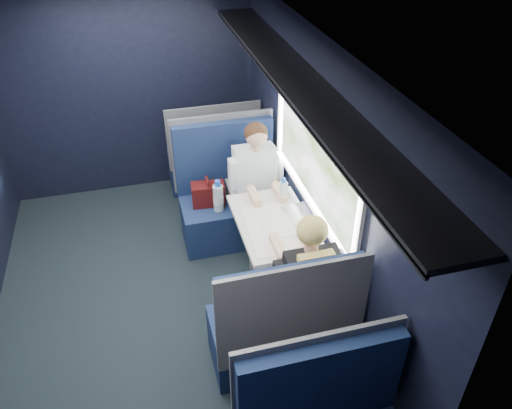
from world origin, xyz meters
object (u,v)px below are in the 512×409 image
object	(u,v)px
seat_bay_far	(280,329)
seat_row_front	(212,158)
table	(271,229)
bottle_small	(283,191)
laptop	(309,208)
man	(257,181)
seat_bay_near	(229,200)
woman	(306,277)
cup	(284,187)

from	to	relation	value
seat_bay_far	seat_row_front	distance (m)	2.67
table	bottle_small	size ratio (longest dim) A/B	4.23
bottle_small	laptop	bearing A→B (deg)	-61.31
man	laptop	distance (m)	0.74
seat_bay_near	man	world-z (taller)	man
seat_row_front	seat_bay_near	bearing A→B (deg)	-90.58
seat_row_front	table	bearing A→B (deg)	-84.20
man	bottle_small	xyz separation A→B (m)	(0.13, -0.41, 0.13)
man	laptop	bearing A→B (deg)	-67.56
woman	bottle_small	distance (m)	1.02
bottle_small	seat_bay_far	bearing A→B (deg)	-108.07
seat_bay_near	man	distance (m)	0.43
table	seat_row_front	xyz separation A→B (m)	(-0.18, 1.80, -0.25)
seat_bay_far	bottle_small	xyz separation A→B (m)	(0.38, 1.17, 0.43)
laptop	seat_row_front	bearing A→B (deg)	106.62
seat_row_front	bottle_small	bearing A→B (deg)	-75.78
seat_bay_far	table	bearing A→B (deg)	78.22
man	woman	distance (m)	1.41
laptop	woman	bearing A→B (deg)	-111.06
table	seat_row_front	bearing A→B (deg)	95.80
seat_bay_near	cup	size ratio (longest dim) A/B	15.20
seat_bay_near	bottle_small	bearing A→B (deg)	-56.00
woman	laptop	distance (m)	0.78
seat_bay_far	seat_row_front	size ratio (longest dim) A/B	1.09
table	seat_bay_far	distance (m)	0.93
seat_bay_far	woman	distance (m)	0.43
seat_bay_near	woman	world-z (taller)	woman
seat_bay_far	woman	size ratio (longest dim) A/B	0.95
table	seat_bay_far	xyz separation A→B (m)	(-0.18, -0.87, -0.25)
table	seat_bay_far	world-z (taller)	seat_bay_far
seat_bay_near	woman	size ratio (longest dim) A/B	0.95
seat_row_front	man	world-z (taller)	man
seat_bay_far	laptop	bearing A→B (deg)	59.36
seat_bay_far	man	size ratio (longest dim) A/B	0.95
seat_bay_near	seat_bay_far	distance (m)	1.75
man	seat_bay_far	bearing A→B (deg)	-99.03
table	bottle_small	xyz separation A→B (m)	(0.20, 0.29, 0.18)
table	seat_bay_near	size ratio (longest dim) A/B	0.79
table	cup	distance (m)	0.52
woman	cup	xyz separation A→B (m)	(0.19, 1.15, 0.05)
seat_bay_near	seat_row_front	bearing A→B (deg)	89.42
man	cup	distance (m)	0.33
cup	woman	bearing A→B (deg)	-99.50
table	seat_bay_near	world-z (taller)	seat_bay_near
laptop	bottle_small	size ratio (longest dim) A/B	1.58
seat_bay_far	cup	world-z (taller)	seat_bay_far
table	laptop	world-z (taller)	laptop
table	cup	world-z (taller)	cup
cup	laptop	bearing A→B (deg)	-78.13
seat_bay_far	laptop	size ratio (longest dim) A/B	3.38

